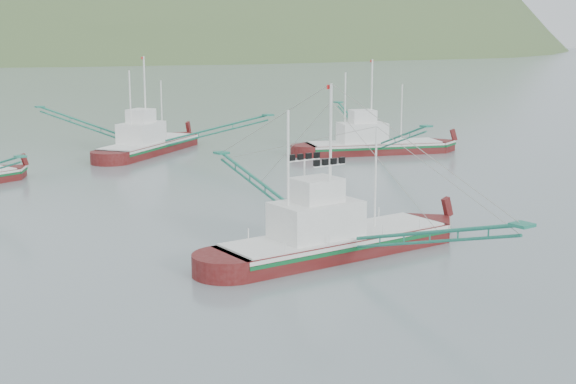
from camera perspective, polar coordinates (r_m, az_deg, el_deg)
ground at (r=43.70m, az=4.71°, el=-5.35°), size 1200.00×1200.00×0.00m
main_boat at (r=45.63m, az=3.22°, el=-2.66°), size 14.44×25.96×10.50m
bg_boat_far at (r=85.87m, az=-9.92°, el=4.28°), size 19.29×24.42×10.94m
bg_boat_right at (r=84.86m, az=6.15°, el=4.17°), size 14.81×25.02×10.59m
headland_right at (r=533.60m, az=-6.50°, el=9.79°), size 684.00×432.00×306.00m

